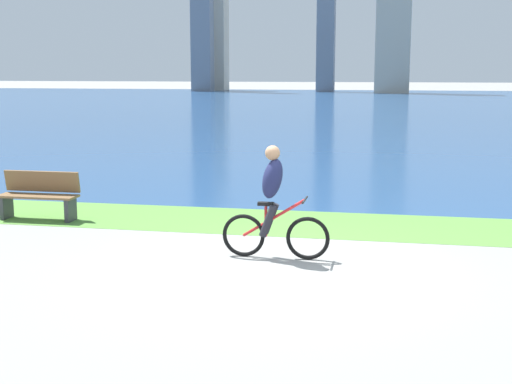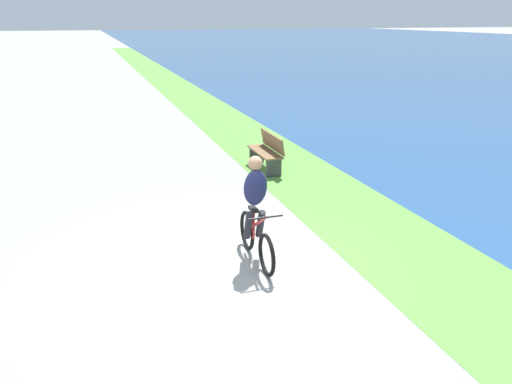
% 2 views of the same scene
% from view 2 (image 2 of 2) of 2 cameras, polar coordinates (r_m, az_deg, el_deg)
% --- Properties ---
extents(ground_plane, '(300.00, 300.00, 0.00)m').
position_cam_2_polar(ground_plane, '(7.90, -2.91, -8.66)').
color(ground_plane, gray).
extents(grass_strip_bayside, '(120.00, 2.24, 0.01)m').
position_cam_2_polar(grass_strip_bayside, '(9.03, 15.42, -5.66)').
color(grass_strip_bayside, '#59933D').
rests_on(grass_strip_bayside, ground).
extents(cyclist_lead, '(1.62, 0.52, 1.69)m').
position_cam_2_polar(cyclist_lead, '(7.88, -0.04, -2.03)').
color(cyclist_lead, black).
rests_on(cyclist_lead, ground).
extents(bench_near_path, '(1.50, 0.47, 0.90)m').
position_cam_2_polar(bench_near_path, '(12.89, 1.23, 4.45)').
color(bench_near_path, brown).
rests_on(bench_near_path, ground).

